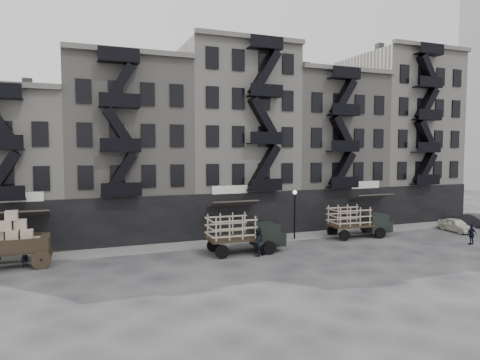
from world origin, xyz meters
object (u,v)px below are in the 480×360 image
object	(u,v)px
wagon	(13,236)
car_east	(456,225)
policeman	(472,234)
pedestrian_mid	(258,242)
stake_truck_east	(358,219)
stake_truck_west	(244,231)
pedestrian_west	(25,254)
car_far	(469,220)

from	to	relation	value
wagon	car_east	size ratio (longest dim) A/B	1.19
wagon	car_east	world-z (taller)	wagon
car_east	policeman	xyz separation A→B (m)	(-3.41, -4.53, 0.20)
wagon	pedestrian_mid	xyz separation A→B (m)	(16.03, -3.04, -1.09)
policeman	stake_truck_east	bearing A→B (deg)	-39.26
pedestrian_mid	policeman	world-z (taller)	pedestrian_mid
stake_truck_west	pedestrian_west	bearing A→B (deg)	175.12
car_far	pedestrian_west	xyz separation A→B (m)	(-40.28, -0.58, 0.26)
pedestrian_west	stake_truck_east	bearing A→B (deg)	-62.56
wagon	car_far	bearing A→B (deg)	0.34
stake_truck_east	car_far	size ratio (longest dim) A/B	1.51
wagon	pedestrian_west	distance (m)	1.40
pedestrian_west	pedestrian_mid	distance (m)	15.64
stake_truck_west	policeman	size ratio (longest dim) A/B	3.55
wagon	stake_truck_east	distance (m)	26.98
stake_truck_east	pedestrian_mid	bearing A→B (deg)	-159.79
stake_truck_west	pedestrian_mid	xyz separation A→B (m)	(0.59, -1.26, -0.64)
car_far	pedestrian_mid	bearing A→B (deg)	1.68
wagon	pedestrian_west	bearing A→B (deg)	-8.93
wagon	stake_truck_east	xyz separation A→B (m)	(26.97, -0.13, -0.52)
car_east	pedestrian_mid	bearing A→B (deg)	-168.54
car_east	pedestrian_west	size ratio (longest dim) A/B	2.07
car_far	pedestrian_west	distance (m)	40.29
car_far	stake_truck_west	bearing A→B (deg)	-1.29
car_east	car_far	world-z (taller)	car_east
car_far	policeman	size ratio (longest dim) A/B	2.29
pedestrian_west	pedestrian_mid	size ratio (longest dim) A/B	0.87
wagon	stake_truck_west	world-z (taller)	wagon
car_east	pedestrian_mid	size ratio (longest dim) A/B	1.80
pedestrian_west	car_east	bearing A→B (deg)	-64.54
car_far	policeman	distance (m)	9.67
car_far	policeman	bearing A→B (deg)	35.14
stake_truck_east	pedestrian_mid	world-z (taller)	stake_truck_east
stake_truck_east	pedestrian_mid	xyz separation A→B (m)	(-10.94, -2.92, -0.58)
stake_truck_west	car_far	xyz separation A→B (m)	(25.51, 2.27, -1.03)
car_east	policeman	size ratio (longest dim) A/B	2.22
stake_truck_west	policeman	distance (m)	18.75
stake_truck_west	car_far	world-z (taller)	stake_truck_west
pedestrian_west	pedestrian_mid	world-z (taller)	pedestrian_mid
car_far	pedestrian_mid	xyz separation A→B (m)	(-24.92, -3.52, 0.39)
stake_truck_east	pedestrian_mid	size ratio (longest dim) A/B	2.82
wagon	policeman	world-z (taller)	wagon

